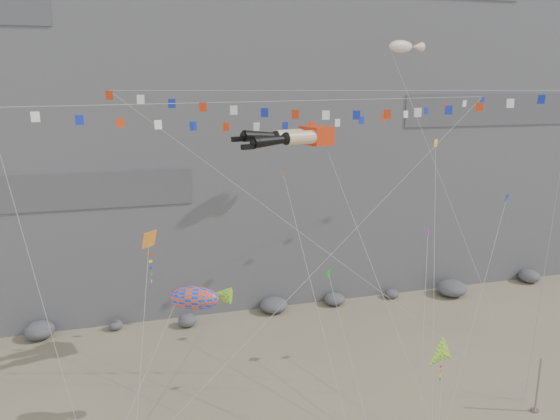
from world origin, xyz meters
name	(u,v)px	position (x,y,z in m)	size (l,w,h in m)	color
ground	(344,418)	(0.00, 0.00, 0.00)	(120.00, 120.00, 0.00)	gray
cliff	(237,40)	(0.00, 32.00, 25.00)	(80.00, 28.00, 50.00)	slate
talus_boulders	(274,305)	(0.00, 17.00, 0.60)	(60.00, 3.00, 1.20)	#5B5B60
anchor_pole_right	(538,385)	(12.14, -2.68, 1.87)	(0.12, 0.12, 3.73)	gray
legs_kite	(293,137)	(-1.35, 6.73, 17.06)	(8.80, 16.94, 23.25)	red
flag_banner_upper	(299,101)	(-0.55, 8.08, 19.39)	(36.68, 16.38, 26.38)	red
flag_banner_lower	(342,91)	(0.65, 3.24, 20.14)	(27.20, 8.44, 23.78)	red
harlequin_kite	(149,240)	(-11.24, 2.02, 12.03)	(2.99, 8.16, 14.05)	red
fish_windsock	(194,298)	(-8.92, 1.53, 8.47)	(8.31, 6.50, 11.63)	#F1490C
delta_kite	(442,354)	(4.64, -3.23, 5.41)	(4.03, 5.15, 7.61)	yellow
blimp_windsock	(401,48)	(9.16, 12.17, 23.29)	(5.14, 15.18, 27.40)	#F2E0C7
small_kite_a	(285,179)	(-1.91, 6.88, 14.20)	(0.98, 14.82, 20.35)	orange
small_kite_b	(428,235)	(7.75, 4.22, 10.27)	(6.97, 11.40, 16.17)	purple
small_kite_c	(329,277)	(-0.23, 2.49, 8.57)	(1.04, 9.30, 12.29)	green
small_kite_d	(436,148)	(9.34, 6.52, 16.04)	(7.87, 14.07, 22.28)	yellow
small_kite_e	(506,201)	(12.83, 2.85, 12.65)	(10.05, 8.65, 17.77)	#1226A5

